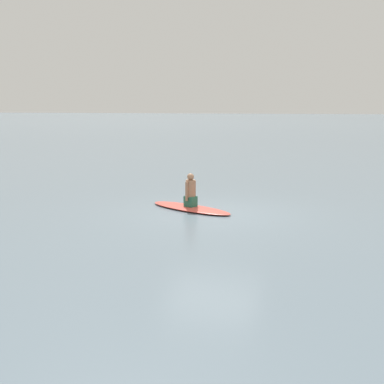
% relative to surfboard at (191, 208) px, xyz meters
% --- Properties ---
extents(ground_plane, '(400.00, 400.00, 0.00)m').
position_rel_surfboard_xyz_m(ground_plane, '(-0.75, 0.34, -0.04)').
color(ground_plane, slate).
extents(surfboard, '(2.80, 1.79, 0.09)m').
position_rel_surfboard_xyz_m(surfboard, '(0.00, 0.00, 0.00)').
color(surfboard, '#D84C3F').
rests_on(surfboard, ground).
extents(person_paddler, '(0.37, 0.39, 0.92)m').
position_rel_surfboard_xyz_m(person_paddler, '(-0.00, 0.00, 0.46)').
color(person_paddler, '#26664C').
rests_on(person_paddler, surfboard).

